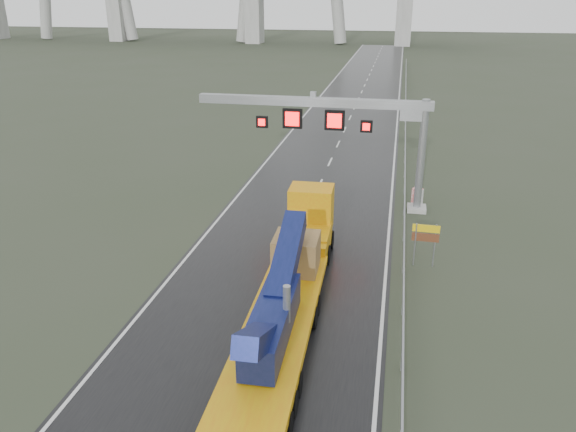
% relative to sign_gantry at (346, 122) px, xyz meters
% --- Properties ---
extents(ground, '(400.00, 400.00, 0.00)m').
position_rel_sign_gantry_xyz_m(ground, '(-2.10, -17.99, -5.61)').
color(ground, '#313A28').
rests_on(ground, ground).
extents(road, '(11.00, 200.00, 0.02)m').
position_rel_sign_gantry_xyz_m(road, '(-2.10, 22.01, -5.60)').
color(road, black).
rests_on(road, ground).
extents(guardrail, '(0.20, 140.00, 1.40)m').
position_rel_sign_gantry_xyz_m(guardrail, '(4.00, 12.01, -4.91)').
color(guardrail, gray).
rests_on(guardrail, ground).
extents(sign_gantry, '(14.90, 1.20, 7.42)m').
position_rel_sign_gantry_xyz_m(sign_gantry, '(0.00, 0.00, 0.00)').
color(sign_gantry, '#9E9D99').
rests_on(sign_gantry, ground).
extents(heavy_haul_truck, '(3.02, 17.80, 4.16)m').
position_rel_sign_gantry_xyz_m(heavy_haul_truck, '(-0.95, -12.96, -4.00)').
color(heavy_haul_truck, orange).
rests_on(heavy_haul_truck, ground).
extents(exit_sign_pair, '(1.37, 0.11, 2.34)m').
position_rel_sign_gantry_xyz_m(exit_sign_pair, '(5.00, -7.99, -3.98)').
color(exit_sign_pair, gray).
rests_on(exit_sign_pair, ground).
extents(striped_barrier, '(0.77, 0.61, 1.15)m').
position_rel_sign_gantry_xyz_m(striped_barrier, '(4.82, 1.08, -5.04)').
color(striped_barrier, red).
rests_on(striped_barrier, ground).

